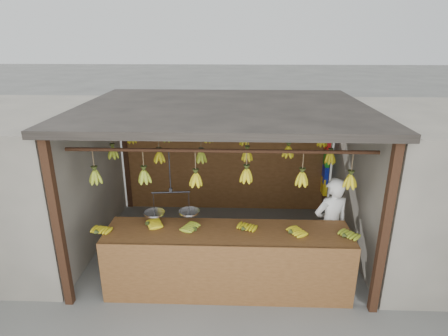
{
  "coord_description": "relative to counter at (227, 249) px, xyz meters",
  "views": [
    {
      "loc": [
        0.21,
        -5.54,
        3.4
      ],
      "look_at": [
        0.0,
        0.3,
        1.3
      ],
      "focal_mm": 30.0,
      "sensor_mm": 36.0,
      "label": 1
    }
  ],
  "objects": [
    {
      "name": "stall",
      "position": [
        -0.1,
        1.56,
        1.27
      ],
      "size": [
        4.3,
        3.3,
        2.4
      ],
      "color": "black",
      "rests_on": "ground"
    },
    {
      "name": "hanging_bananas",
      "position": [
        -0.09,
        1.24,
        0.92
      ],
      "size": [
        3.62,
        2.21,
        0.39
      ],
      "color": "#92A523",
      "rests_on": "ground"
    },
    {
      "name": "vendor",
      "position": [
        1.5,
        0.63,
        0.05
      ],
      "size": [
        0.63,
        0.51,
        1.5
      ],
      "primitive_type": "imported",
      "rotation": [
        0.0,
        0.0,
        3.45
      ],
      "color": "white",
      "rests_on": "ground"
    },
    {
      "name": "balance_scale",
      "position": [
        -0.76,
        0.23,
        0.47
      ],
      "size": [
        0.74,
        0.32,
        0.9
      ],
      "color": "black",
      "rests_on": "ground"
    },
    {
      "name": "counter",
      "position": [
        0.0,
        0.0,
        0.0
      ],
      "size": [
        3.5,
        0.76,
        0.96
      ],
      "color": "brown",
      "rests_on": "ground"
    },
    {
      "name": "neighbor_left",
      "position": [
        -3.7,
        1.23,
        0.45
      ],
      "size": [
        3.0,
        3.0,
        2.3
      ],
      "primitive_type": "cube",
      "color": "slate",
      "rests_on": "ground"
    },
    {
      "name": "ground",
      "position": [
        -0.1,
        1.23,
        -0.7
      ],
      "size": [
        80.0,
        80.0,
        0.0
      ],
      "primitive_type": "plane",
      "color": "#5B5B57"
    },
    {
      "name": "bag_bundles",
      "position": [
        1.84,
        2.58,
        0.3
      ],
      "size": [
        0.08,
        0.26,
        1.2
      ],
      "color": "red",
      "rests_on": "ground"
    }
  ]
}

